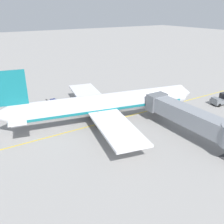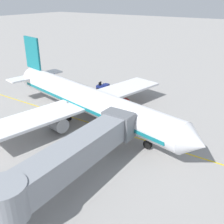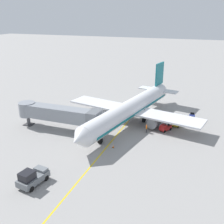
# 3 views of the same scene
# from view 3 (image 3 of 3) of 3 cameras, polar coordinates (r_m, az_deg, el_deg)

# --- Properties ---
(ground_plane) EXTENTS (400.00, 400.00, 0.00)m
(ground_plane) POSITION_cam_3_polar(r_m,az_deg,el_deg) (58.07, 3.42, -2.03)
(ground_plane) COLOR gray
(gate_lead_in_line) EXTENTS (0.24, 80.00, 0.01)m
(gate_lead_in_line) POSITION_cam_3_polar(r_m,az_deg,el_deg) (58.07, 3.42, -2.03)
(gate_lead_in_line) COLOR gold
(gate_lead_in_line) RESTS_ON ground
(parked_airliner) EXTENTS (30.43, 37.13, 10.63)m
(parked_airliner) POSITION_cam_3_polar(r_m,az_deg,el_deg) (56.33, 4.05, 0.70)
(parked_airliner) COLOR silver
(parked_airliner) RESTS_ON ground
(jet_bridge) EXTENTS (17.81, 3.50, 4.98)m
(jet_bridge) POSITION_cam_3_polar(r_m,az_deg,el_deg) (53.82, -11.45, -0.32)
(jet_bridge) COLOR gray
(jet_bridge) RESTS_ON ground
(pushback_tractor) EXTENTS (2.85, 4.68, 2.40)m
(pushback_tractor) POSITION_cam_3_polar(r_m,az_deg,el_deg) (39.02, -16.62, -13.20)
(pushback_tractor) COLOR slate
(pushback_tractor) RESTS_ON ground
(baggage_tug_lead) EXTENTS (2.30, 2.76, 1.62)m
(baggage_tug_lead) POSITION_cam_3_polar(r_m,az_deg,el_deg) (54.28, 11.26, -3.26)
(baggage_tug_lead) COLOR #B21E1E
(baggage_tug_lead) RESTS_ON ground
(baggage_tug_trailing) EXTENTS (1.46, 2.59, 1.62)m
(baggage_tug_trailing) POSITION_cam_3_polar(r_m,az_deg,el_deg) (60.75, 16.66, -1.14)
(baggage_tug_trailing) COLOR navy
(baggage_tug_trailing) RESTS_ON ground
(baggage_tug_spare) EXTENTS (1.61, 2.65, 1.62)m
(baggage_tug_spare) POSITION_cam_3_polar(r_m,az_deg,el_deg) (57.05, 13.64, -2.25)
(baggage_tug_spare) COLOR gold
(baggage_tug_spare) RESTS_ON ground
(baggage_cart_front) EXTENTS (1.86, 2.98, 1.58)m
(baggage_cart_front) POSITION_cam_3_polar(r_m,az_deg,el_deg) (55.29, 11.37, -2.55)
(baggage_cart_front) COLOR #4C4C51
(baggage_cart_front) RESTS_ON ground
(baggage_cart_second_in_train) EXTENTS (1.86, 2.98, 1.58)m
(baggage_cart_second_in_train) POSITION_cam_3_polar(r_m,az_deg,el_deg) (58.06, 12.40, -1.49)
(baggage_cart_second_in_train) COLOR #4C4C51
(baggage_cart_second_in_train) RESTS_ON ground
(ground_crew_wing_walker) EXTENTS (0.28, 0.73, 1.69)m
(ground_crew_wing_walker) POSITION_cam_3_polar(r_m,az_deg,el_deg) (52.87, 7.36, -3.39)
(ground_crew_wing_walker) COLOR #232328
(ground_crew_wing_walker) RESTS_ON ground
(safety_cone_nose_left) EXTENTS (0.36, 0.36, 0.59)m
(safety_cone_nose_left) POSITION_cam_3_polar(r_m,az_deg,el_deg) (47.02, 0.27, -7.28)
(safety_cone_nose_left) COLOR black
(safety_cone_nose_left) RESTS_ON ground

